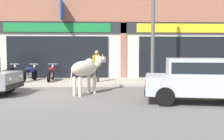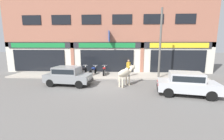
# 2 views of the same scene
# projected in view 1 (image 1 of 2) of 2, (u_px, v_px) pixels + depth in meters

# --- Properties ---
(ground_plane) EXTENTS (90.00, 90.00, 0.00)m
(ground_plane) POSITION_uv_depth(u_px,v_px,m) (38.00, 95.00, 10.14)
(ground_plane) COLOR #605E5B
(sidewalk) EXTENTS (19.00, 3.06, 0.13)m
(sidewalk) POSITION_uv_depth(u_px,v_px,m) (54.00, 82.00, 13.85)
(sidewalk) COLOR #A8A093
(sidewalk) RESTS_ON ground
(shop_building) EXTENTS (23.00, 1.40, 9.57)m
(shop_building) POSITION_uv_depth(u_px,v_px,m) (58.00, 2.00, 15.30)
(shop_building) COLOR #9E604C
(shop_building) RESTS_ON ground
(cow) EXTENTS (1.52, 1.81, 1.61)m
(cow) POSITION_uv_depth(u_px,v_px,m) (86.00, 69.00, 10.26)
(cow) COLOR beige
(cow) RESTS_ON ground
(car_1) EXTENTS (3.81, 2.26, 1.46)m
(car_1) POSITION_uv_depth(u_px,v_px,m) (199.00, 78.00, 8.57)
(car_1) COLOR black
(car_1) RESTS_ON ground
(motorcycle_1) EXTENTS (0.55, 1.81, 0.88)m
(motorcycle_1) POSITION_uv_depth(u_px,v_px,m) (10.00, 74.00, 13.65)
(motorcycle_1) COLOR black
(motorcycle_1) RESTS_ON sidewalk
(motorcycle_2) EXTENTS (0.67, 1.79, 0.88)m
(motorcycle_2) POSITION_uv_depth(u_px,v_px,m) (29.00, 74.00, 13.68)
(motorcycle_2) COLOR black
(motorcycle_2) RESTS_ON sidewalk
(motorcycle_3) EXTENTS (0.52, 1.81, 0.88)m
(motorcycle_3) POSITION_uv_depth(u_px,v_px,m) (51.00, 74.00, 13.77)
(motorcycle_3) COLOR black
(motorcycle_3) RESTS_ON sidewalk
(pedestrian) EXTENTS (0.41, 0.34, 1.60)m
(pedestrian) POSITION_uv_depth(u_px,v_px,m) (97.00, 63.00, 13.17)
(pedestrian) COLOR #2D2D33
(pedestrian) RESTS_ON sidewalk
(utility_pole) EXTENTS (0.18, 0.18, 6.14)m
(utility_pole) POSITION_uv_depth(u_px,v_px,m) (153.00, 20.00, 12.67)
(utility_pole) COLOR #595651
(utility_pole) RESTS_ON sidewalk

